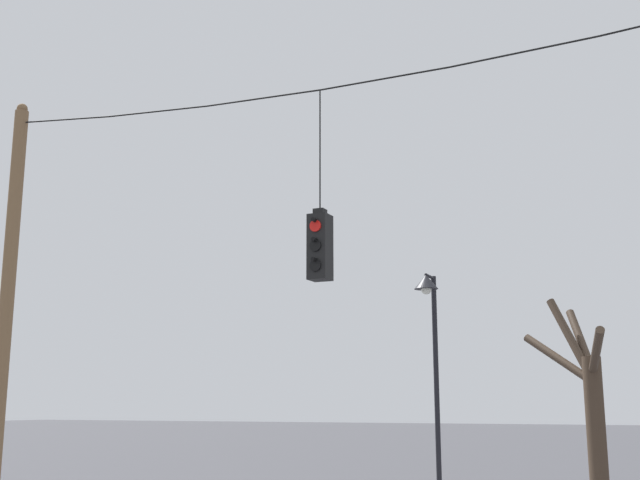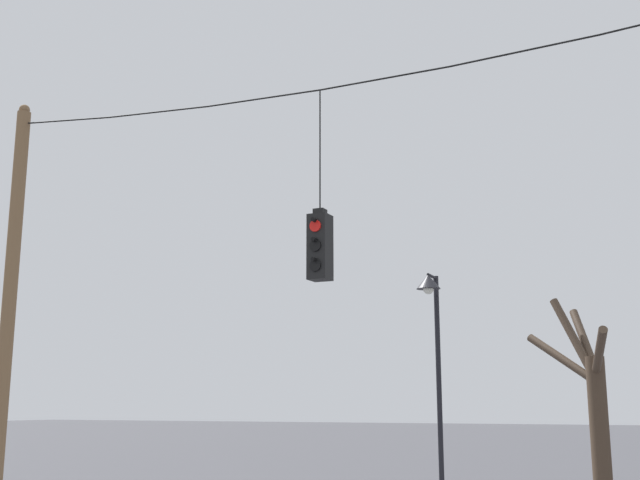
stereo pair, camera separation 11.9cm
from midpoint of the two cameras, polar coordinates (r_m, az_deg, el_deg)
utility_pole_left at (r=17.20m, az=-21.08°, el=-4.64°), size 0.28×0.28×8.64m
span_wire at (r=13.75m, az=4.72°, el=11.93°), size 16.06×0.03×0.47m
traffic_light_near_left_pole at (r=13.30m, az=0.26°, el=-0.40°), size 0.34×0.58×3.33m
street_lamp at (r=18.84m, az=8.19°, el=-6.04°), size 0.56×0.95×5.46m
bare_tree at (r=21.17m, az=18.97°, el=-10.91°), size 2.35×3.08×5.20m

